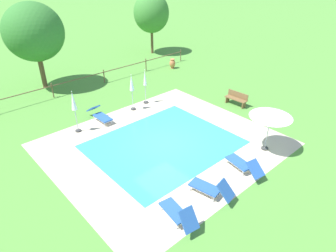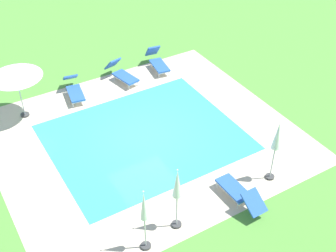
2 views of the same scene
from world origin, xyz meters
name	(u,v)px [view 1 (image 1 of 2)]	position (x,y,z in m)	size (l,w,h in m)	color
ground_plane	(163,144)	(0.00, 0.00, 0.00)	(160.00, 160.00, 0.00)	#518E38
pool_deck_paving	(163,144)	(0.00, 0.00, 0.00)	(11.22, 9.98, 0.01)	beige
swimming_pool_water	(163,144)	(0.00, 0.00, 0.01)	(7.19, 5.95, 0.01)	#38C6D1
pool_coping_rim	(163,144)	(0.00, 0.00, 0.01)	(7.67, 6.43, 0.01)	beige
sun_lounger_north_near_steps	(211,188)	(-1.11, -4.21, 0.39)	(0.97, 1.98, 0.95)	#2856A8
sun_lounger_north_mid	(243,164)	(1.25, -4.13, 0.37)	(0.93, 2.07, 0.84)	#2856A8
sun_lounger_north_far	(178,213)	(-3.06, -4.31, 0.40)	(0.87, 1.92, 0.99)	#2856A8
sun_lounger_south_near_corner	(100,115)	(-1.08, 4.53, 0.37)	(0.64, 2.03, 0.80)	#2856A8
patio_umbrella_open_foreground	(271,113)	(3.58, -3.82, 2.08)	(2.08, 2.08, 2.35)	#383838
patio_umbrella_closed_row_west	(132,85)	(1.24, 4.37, 1.66)	(0.32, 0.32, 2.40)	#383838
patio_umbrella_closed_row_mid_west	(74,104)	(-2.70, 4.24, 1.72)	(0.32, 0.32, 2.46)	#383838
patio_umbrella_closed_row_centre	(145,81)	(2.47, 4.60, 1.54)	(0.32, 0.32, 2.38)	#383838
wooden_bench_lawn_side	(237,98)	(6.75, 0.37, 0.47)	(0.52, 1.52, 0.87)	brown
terracotta_urn_by_tree	(172,63)	(8.56, 8.55, 0.44)	(0.51, 0.51, 0.82)	#C67547
perimeter_fence	(79,81)	(0.30, 9.61, 0.71)	(20.66, 0.08, 1.05)	brown
tree_far_west	(34,32)	(-1.42, 11.84, 4.04)	(4.09, 4.09, 6.05)	brown
tree_centre	(151,13)	(10.22, 13.32, 3.85)	(3.36, 3.36, 5.70)	brown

